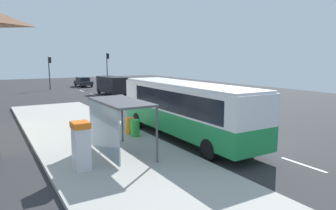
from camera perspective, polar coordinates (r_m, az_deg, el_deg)
ground_plane at (r=30.26m, az=-8.90°, el=-0.03°), size 56.00×92.00×0.04m
sidewalk_platform at (r=17.04m, az=-13.49°, el=-6.72°), size 6.20×30.00×0.18m
lane_stripe_seg_0 at (r=14.60m, az=24.16°, el=-10.26°), size 0.16×2.20×0.01m
lane_stripe_seg_1 at (r=17.75m, az=10.76°, el=-6.28°), size 0.16×2.20×0.01m
lane_stripe_seg_2 at (r=21.61m, az=1.88°, el=-3.41°), size 0.16×2.20×0.01m
lane_stripe_seg_3 at (r=25.87m, az=-4.17°, el=-1.39°), size 0.16×2.20×0.01m
lane_stripe_seg_4 at (r=30.35m, az=-8.46°, el=0.06°), size 0.16×2.20×0.01m
lane_stripe_seg_5 at (r=34.97m, az=-11.64°, el=1.13°), size 0.16×2.20×0.01m
lane_stripe_seg_6 at (r=39.69m, az=-14.06°, el=1.94°), size 0.16×2.20×0.01m
lane_stripe_seg_7 at (r=44.46m, az=-15.98°, el=2.58°), size 0.16×2.20×0.01m
bus at (r=17.19m, az=3.11°, el=-0.37°), size 2.64×11.04×3.21m
white_van at (r=38.58m, az=-10.62°, el=3.86°), size 2.23×5.29×2.30m
sedan_near at (r=51.19m, az=-15.73°, el=4.26°), size 2.04×4.49×1.52m
ticket_machine at (r=12.55m, az=-16.07°, el=-7.33°), size 0.66×0.76×1.94m
recycling_bin_green at (r=17.34m, az=-6.24°, el=-4.32°), size 0.52×0.52×0.95m
recycling_bin_orange at (r=17.97m, az=-7.19°, el=-3.88°), size 0.52×0.52×0.95m
traffic_light_near_side at (r=49.29m, az=-11.35°, el=7.48°), size 0.49×0.28×5.40m
traffic_light_far_side at (r=47.86m, az=-21.45°, el=6.58°), size 0.49×0.28×4.80m
bus_shelter at (r=13.89m, az=-10.14°, el=-1.64°), size 1.80×4.00×2.50m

